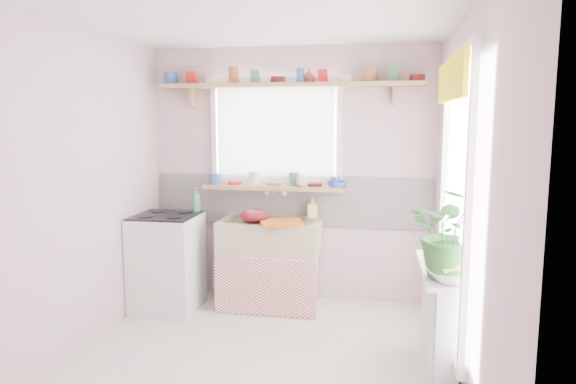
# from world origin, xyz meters

# --- Properties ---
(room) EXTENTS (3.20, 3.20, 3.20)m
(room) POSITION_xyz_m (0.66, 0.86, 1.37)
(room) COLOR white
(room) RESTS_ON ground
(sink_unit) EXTENTS (0.95, 0.65, 1.11)m
(sink_unit) POSITION_xyz_m (-0.15, 1.29, 0.43)
(sink_unit) COLOR white
(sink_unit) RESTS_ON ground
(cooker) EXTENTS (0.58, 0.58, 0.93)m
(cooker) POSITION_xyz_m (-1.10, 1.05, 0.46)
(cooker) COLOR white
(cooker) RESTS_ON ground
(radiator_ledge) EXTENTS (0.22, 0.95, 0.78)m
(radiator_ledge) POSITION_xyz_m (1.30, 0.20, 0.40)
(radiator_ledge) COLOR white
(radiator_ledge) RESTS_ON ground
(windowsill) EXTENTS (1.40, 0.22, 0.04)m
(windowsill) POSITION_xyz_m (-0.15, 1.48, 1.14)
(windowsill) COLOR tan
(windowsill) RESTS_ON room
(pine_shelf) EXTENTS (2.52, 0.24, 0.04)m
(pine_shelf) POSITION_xyz_m (0.00, 1.47, 2.12)
(pine_shelf) COLOR tan
(pine_shelf) RESTS_ON room
(shelf_crockery) EXTENTS (2.47, 0.11, 0.12)m
(shelf_crockery) POSITION_xyz_m (-0.04, 1.47, 2.19)
(shelf_crockery) COLOR #3359A5
(shelf_crockery) RESTS_ON pine_shelf
(sill_crockery) EXTENTS (1.35, 0.11, 0.12)m
(sill_crockery) POSITION_xyz_m (-0.17, 1.48, 1.22)
(sill_crockery) COLOR #3359A5
(sill_crockery) RESTS_ON windowsill
(dish_tray) EXTENTS (0.44, 0.38, 0.04)m
(dish_tray) POSITION_xyz_m (-0.01, 1.10, 0.87)
(dish_tray) COLOR #CE6312
(dish_tray) RESTS_ON sink_unit
(colander) EXTENTS (0.30, 0.30, 0.12)m
(colander) POSITION_xyz_m (-0.28, 1.17, 0.91)
(colander) COLOR #5C0F14
(colander) RESTS_ON sink_unit
(jade_plant) EXTENTS (0.61, 0.55, 0.60)m
(jade_plant) POSITION_xyz_m (1.33, -0.04, 1.07)
(jade_plant) COLOR #2F6829
(jade_plant) RESTS_ON radiator_ledge
(fruit_bowl) EXTENTS (0.37, 0.37, 0.08)m
(fruit_bowl) POSITION_xyz_m (1.33, -0.12, 0.82)
(fruit_bowl) COLOR silver
(fruit_bowl) RESTS_ON radiator_ledge
(herb_pot) EXTENTS (0.12, 0.10, 0.20)m
(herb_pot) POSITION_xyz_m (1.21, 0.33, 0.88)
(herb_pot) COLOR #2A6126
(herb_pot) RESTS_ON radiator_ledge
(soap_bottle_sink) EXTENTS (0.11, 0.11, 0.20)m
(soap_bottle_sink) POSITION_xyz_m (0.22, 1.50, 0.95)
(soap_bottle_sink) COLOR #F9E56E
(soap_bottle_sink) RESTS_ON sink_unit
(sill_cup) EXTENTS (0.12, 0.12, 0.09)m
(sill_cup) POSITION_xyz_m (0.13, 1.42, 1.20)
(sill_cup) COLOR beige
(sill_cup) RESTS_ON windowsill
(sill_bowl) EXTENTS (0.24, 0.24, 0.06)m
(sill_bowl) POSITION_xyz_m (0.47, 1.42, 1.19)
(sill_bowl) COLOR #3650AF
(sill_bowl) RESTS_ON windowsill
(shelf_vase) EXTENTS (0.18, 0.18, 0.14)m
(shelf_vase) POSITION_xyz_m (0.18, 1.53, 2.21)
(shelf_vase) COLOR #993E2F
(shelf_vase) RESTS_ON pine_shelf
(cooker_bottle) EXTENTS (0.11, 0.11, 0.24)m
(cooker_bottle) POSITION_xyz_m (-0.88, 1.27, 1.03)
(cooker_bottle) COLOR #468C5D
(cooker_bottle) RESTS_ON cooker
(fruit) EXTENTS (0.20, 0.14, 0.10)m
(fruit) POSITION_xyz_m (1.34, -0.11, 0.88)
(fruit) COLOR orange
(fruit) RESTS_ON fruit_bowl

